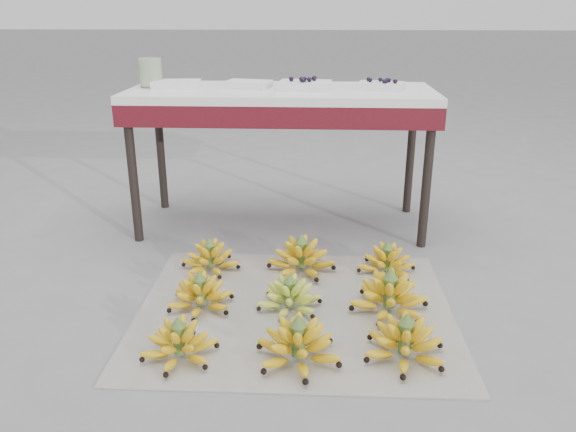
{
  "coord_description": "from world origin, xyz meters",
  "views": [
    {
      "loc": [
        0.05,
        -2.01,
        1.14
      ],
      "look_at": [
        -0.07,
        0.27,
        0.29
      ],
      "focal_mm": 35.0,
      "sensor_mm": 36.0,
      "label": 1
    }
  ],
  "objects_px": {
    "bunch_front_center": "(298,345)",
    "tray_right": "(305,85)",
    "glass_jar": "(151,73)",
    "bunch_front_left": "(179,343)",
    "bunch_mid_center": "(290,297)",
    "bunch_back_left": "(210,259)",
    "vendor_table": "(281,105)",
    "bunch_back_center": "(301,258)",
    "tray_far_left": "(177,84)",
    "bunch_back_right": "(387,262)",
    "newspaper_mat": "(295,310)",
    "tray_far_right": "(381,86)",
    "bunch_mid_left": "(201,295)",
    "bunch_mid_right": "(389,296)",
    "tray_left": "(248,84)",
    "bunch_front_right": "(405,342)"
  },
  "relations": [
    {
      "from": "newspaper_mat",
      "to": "bunch_back_center",
      "type": "relative_size",
      "value": 3.79
    },
    {
      "from": "bunch_mid_center",
      "to": "tray_far_left",
      "type": "relative_size",
      "value": 1.04
    },
    {
      "from": "bunch_back_right",
      "to": "newspaper_mat",
      "type": "bearing_deg",
      "value": -126.46
    },
    {
      "from": "tray_right",
      "to": "glass_jar",
      "type": "relative_size",
      "value": 1.89
    },
    {
      "from": "bunch_front_left",
      "to": "bunch_back_left",
      "type": "distance_m",
      "value": 0.69
    },
    {
      "from": "bunch_front_left",
      "to": "tray_right",
      "type": "relative_size",
      "value": 1.05
    },
    {
      "from": "bunch_mid_left",
      "to": "newspaper_mat",
      "type": "bearing_deg",
      "value": -8.97
    },
    {
      "from": "newspaper_mat",
      "to": "bunch_front_left",
      "type": "height_order",
      "value": "bunch_front_left"
    },
    {
      "from": "bunch_front_left",
      "to": "bunch_back_right",
      "type": "relative_size",
      "value": 0.94
    },
    {
      "from": "bunch_front_center",
      "to": "bunch_back_left",
      "type": "distance_m",
      "value": 0.81
    },
    {
      "from": "bunch_front_right",
      "to": "bunch_front_center",
      "type": "bearing_deg",
      "value": -175.47
    },
    {
      "from": "bunch_front_center",
      "to": "tray_left",
      "type": "relative_size",
      "value": 1.55
    },
    {
      "from": "tray_far_left",
      "to": "glass_jar",
      "type": "distance_m",
      "value": 0.15
    },
    {
      "from": "bunch_front_center",
      "to": "tray_far_right",
      "type": "relative_size",
      "value": 1.52
    },
    {
      "from": "bunch_front_center",
      "to": "bunch_back_left",
      "type": "bearing_deg",
      "value": 97.49
    },
    {
      "from": "tray_far_left",
      "to": "vendor_table",
      "type": "bearing_deg",
      "value": 1.02
    },
    {
      "from": "bunch_front_center",
      "to": "tray_right",
      "type": "distance_m",
      "value": 1.45
    },
    {
      "from": "newspaper_mat",
      "to": "tray_far_left",
      "type": "relative_size",
      "value": 4.88
    },
    {
      "from": "bunch_mid_center",
      "to": "bunch_back_center",
      "type": "bearing_deg",
      "value": 82.07
    },
    {
      "from": "bunch_mid_right",
      "to": "bunch_front_center",
      "type": "bearing_deg",
      "value": -137.16
    },
    {
      "from": "tray_far_right",
      "to": "glass_jar",
      "type": "bearing_deg",
      "value": 178.33
    },
    {
      "from": "tray_right",
      "to": "tray_far_right",
      "type": "bearing_deg",
      "value": 2.5
    },
    {
      "from": "bunch_mid_right",
      "to": "glass_jar",
      "type": "distance_m",
      "value": 1.69
    },
    {
      "from": "glass_jar",
      "to": "bunch_back_center",
      "type": "bearing_deg",
      "value": -37.36
    },
    {
      "from": "bunch_back_left",
      "to": "tray_far_left",
      "type": "bearing_deg",
      "value": 119.1
    },
    {
      "from": "newspaper_mat",
      "to": "bunch_back_right",
      "type": "xyz_separation_m",
      "value": [
        0.4,
        0.35,
        0.06
      ]
    },
    {
      "from": "bunch_back_center",
      "to": "glass_jar",
      "type": "xyz_separation_m",
      "value": [
        -0.81,
        0.62,
        0.75
      ]
    },
    {
      "from": "bunch_mid_center",
      "to": "tray_right",
      "type": "height_order",
      "value": "tray_right"
    },
    {
      "from": "vendor_table",
      "to": "bunch_mid_center",
      "type": "bearing_deg",
      "value": -84.4
    },
    {
      "from": "bunch_mid_right",
      "to": "tray_far_left",
      "type": "bearing_deg",
      "value": 135.13
    },
    {
      "from": "newspaper_mat",
      "to": "glass_jar",
      "type": "xyz_separation_m",
      "value": [
        -0.8,
        0.97,
        0.82
      ]
    },
    {
      "from": "bunch_front_center",
      "to": "bunch_back_center",
      "type": "height_order",
      "value": "bunch_back_center"
    },
    {
      "from": "bunch_mid_right",
      "to": "bunch_back_left",
      "type": "relative_size",
      "value": 1.12
    },
    {
      "from": "newspaper_mat",
      "to": "tray_right",
      "type": "relative_size",
      "value": 4.53
    },
    {
      "from": "bunch_front_left",
      "to": "bunch_mid_center",
      "type": "distance_m",
      "value": 0.5
    },
    {
      "from": "bunch_mid_left",
      "to": "tray_left",
      "type": "height_order",
      "value": "tray_left"
    },
    {
      "from": "bunch_mid_right",
      "to": "bunch_back_center",
      "type": "height_order",
      "value": "bunch_mid_right"
    },
    {
      "from": "bunch_front_right",
      "to": "bunch_back_center",
      "type": "relative_size",
      "value": 0.9
    },
    {
      "from": "bunch_mid_left",
      "to": "bunch_mid_right",
      "type": "height_order",
      "value": "bunch_mid_right"
    },
    {
      "from": "bunch_front_left",
      "to": "glass_jar",
      "type": "xyz_separation_m",
      "value": [
        -0.41,
        1.32,
        0.76
      ]
    },
    {
      "from": "tray_far_left",
      "to": "glass_jar",
      "type": "relative_size",
      "value": 1.75
    },
    {
      "from": "bunch_front_left",
      "to": "bunch_mid_left",
      "type": "height_order",
      "value": "bunch_mid_left"
    },
    {
      "from": "bunch_front_center",
      "to": "glass_jar",
      "type": "bearing_deg",
      "value": 97.6
    },
    {
      "from": "newspaper_mat",
      "to": "bunch_mid_center",
      "type": "height_order",
      "value": "bunch_mid_center"
    },
    {
      "from": "bunch_mid_right",
      "to": "bunch_mid_center",
      "type": "bearing_deg",
      "value": 178.04
    },
    {
      "from": "bunch_mid_right",
      "to": "tray_far_right",
      "type": "xyz_separation_m",
      "value": [
        0.02,
        0.93,
        0.7
      ]
    },
    {
      "from": "tray_far_left",
      "to": "tray_far_right",
      "type": "relative_size",
      "value": 0.99
    },
    {
      "from": "bunch_front_left",
      "to": "bunch_mid_left",
      "type": "distance_m",
      "value": 0.34
    },
    {
      "from": "tray_far_left",
      "to": "tray_right",
      "type": "bearing_deg",
      "value": -1.46
    },
    {
      "from": "bunch_front_right",
      "to": "vendor_table",
      "type": "height_order",
      "value": "vendor_table"
    }
  ]
}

